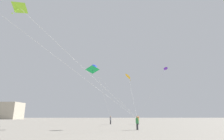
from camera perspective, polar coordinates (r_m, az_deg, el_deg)
The scene contains 9 objects.
person_in_green at distance 22.26m, azimuth 8.16°, elevation -16.43°, with size 0.35×0.35×1.61m.
person_in_orange at distance 36.01m, azimuth 8.47°, elevation -15.62°, with size 0.36×0.36×1.66m.
person_in_grey at distance 36.32m, azimuth -0.47°, elevation -15.80°, with size 0.35×0.35×1.63m.
kite_amber_diamond at distance 26.66m, azimuth 5.27°, elevation -2.06°, with size 1.01×4.47×6.57m.
kite_cobalt_diamond at distance 37.37m, azimuth -5.57°, elevation 1.30°, with size 4.10×1.36×11.07m.
kite_violet_diamond at distance 39.67m, azimuth 16.84°, elevation 0.27°, with size 7.04×1.44×10.71m.
kite_lime_delta at distance 15.35m, azimuth -26.01°, elevation 15.89°, with size 10.52×11.13×8.33m.
kite_emerald_delta at distance 28.28m, azimuth -6.26°, elevation -0.02°, with size 6.97×5.77×7.95m.
building_left_hall at distance 106.74m, azimuth -32.43°, elevation -11.08°, with size 19.65×10.95×8.20m.
Camera 1 is at (-0.33, -4.47, 1.64)m, focal length 28.20 mm.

